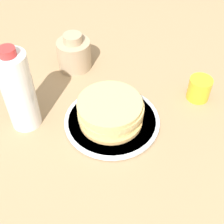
{
  "coord_description": "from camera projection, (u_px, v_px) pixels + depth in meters",
  "views": [
    {
      "loc": [
        -0.38,
        0.41,
        0.6
      ],
      "look_at": [
        -0.03,
        0.02,
        0.04
      ],
      "focal_mm": 50.0,
      "sensor_mm": 36.0,
      "label": 1
    }
  ],
  "objects": [
    {
      "name": "cream_jug",
      "position": [
        74.0,
        53.0,
        0.92
      ],
      "size": [
        0.1,
        0.1,
        0.11
      ],
      "color": "tan",
      "rests_on": "ground_plane"
    },
    {
      "name": "juice_glass",
      "position": [
        199.0,
        89.0,
        0.84
      ],
      "size": [
        0.06,
        0.06,
        0.06
      ],
      "color": "yellow",
      "rests_on": "ground_plane"
    },
    {
      "name": "pancake_stack",
      "position": [
        110.0,
        111.0,
        0.77
      ],
      "size": [
        0.17,
        0.17,
        0.06
      ],
      "color": "tan",
      "rests_on": "plate"
    },
    {
      "name": "water_bottle_near",
      "position": [
        18.0,
        91.0,
        0.72
      ],
      "size": [
        0.07,
        0.07,
        0.22
      ],
      "color": "white",
      "rests_on": "ground_plane"
    },
    {
      "name": "plate",
      "position": [
        112.0,
        121.0,
        0.79
      ],
      "size": [
        0.24,
        0.24,
        0.01
      ],
      "color": "silver",
      "rests_on": "ground_plane"
    },
    {
      "name": "ground_plane",
      "position": [
        109.0,
        113.0,
        0.82
      ],
      "size": [
        4.0,
        4.0,
        0.0
      ],
      "primitive_type": "plane",
      "color": "#9E7F5B"
    }
  ]
}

